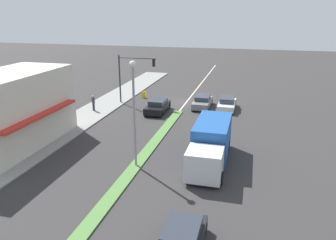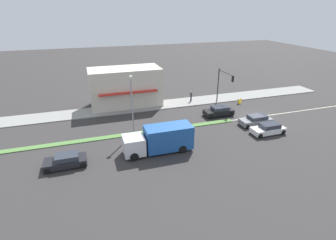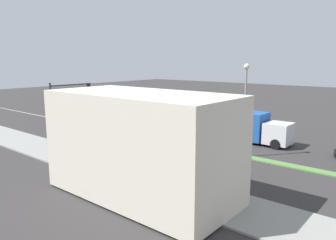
{
  "view_description": "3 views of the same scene",
  "coord_description": "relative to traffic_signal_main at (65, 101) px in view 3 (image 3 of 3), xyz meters",
  "views": [
    {
      "loc": [
        -7.53,
        37.53,
        10.47
      ],
      "look_at": [
        -0.78,
        11.69,
        1.58
      ],
      "focal_mm": 35.0,
      "sensor_mm": 36.0,
      "label": 1
    },
    {
      "loc": [
        -29.21,
        22.66,
        14.65
      ],
      "look_at": [
        -1.89,
        13.84,
        2.19
      ],
      "focal_mm": 28.0,
      "sensor_mm": 36.0,
      "label": 2
    },
    {
      "loc": [
        23.58,
        29.31,
        7.71
      ],
      "look_at": [
        0.77,
        10.48,
        2.31
      ],
      "focal_mm": 35.0,
      "sensor_mm": 36.0,
      "label": 3
    }
  ],
  "objects": [
    {
      "name": "suv_grey",
      "position": [
        -8.32,
        -0.72,
        -3.26
      ],
      "size": [
        1.83,
        4.34,
        1.33
      ],
      "color": "slate",
      "rests_on": "ground"
    },
    {
      "name": "ground_plane",
      "position": [
        -6.12,
        15.77,
        -3.9
      ],
      "size": [
        160.0,
        160.0,
        0.0
      ],
      "primitive_type": "plane",
      "color": "#333030"
    },
    {
      "name": "delivery_truck",
      "position": [
        -11.12,
        13.46,
        -2.43
      ],
      "size": [
        2.44,
        7.5,
        2.87
      ],
      "color": "silver",
      "rests_on": "ground"
    },
    {
      "name": "lane_marking_center",
      "position": [
        -6.12,
        -2.23,
        -3.9
      ],
      "size": [
        0.16,
        60.0,
        0.01
      ],
      "primitive_type": "cube",
      "color": "beige",
      "rests_on": "ground"
    },
    {
      "name": "van_white",
      "position": [
        -11.12,
        -0.55,
        -3.26
      ],
      "size": [
        1.8,
        4.2,
        1.34
      ],
      "color": "silver",
      "rests_on": "ground"
    },
    {
      "name": "suv_black",
      "position": [
        -3.92,
        2.51,
        -3.23
      ],
      "size": [
        1.91,
        4.22,
        1.39
      ],
      "color": "black",
      "rests_on": "ground"
    },
    {
      "name": "warning_aframe_sign",
      "position": [
        -0.45,
        -3.1,
        -3.47
      ],
      "size": [
        0.45,
        0.53,
        0.84
      ],
      "color": "yellow",
      "rests_on": "ground"
    },
    {
      "name": "traffic_signal_main",
      "position": [
        0.0,
        0.0,
        0.0
      ],
      "size": [
        4.59,
        0.34,
        5.6
      ],
      "color": "#333338",
      "rests_on": "sidewalk_right"
    },
    {
      "name": "sidewalk_right",
      "position": [
        2.88,
        16.27,
        -3.84
      ],
      "size": [
        4.0,
        73.0,
        0.12
      ],
      "primitive_type": "cube",
      "color": "gray",
      "rests_on": "ground"
    },
    {
      "name": "street_lamp",
      "position": [
        -6.12,
        15.49,
        0.88
      ],
      "size": [
        0.44,
        0.44,
        7.37
      ],
      "color": "gray",
      "rests_on": "median_strip"
    },
    {
      "name": "building_corner_store",
      "position": [
        4.66,
        14.56,
        -0.85
      ],
      "size": [
        5.83,
        10.94,
        5.86
      ],
      "color": "beige",
      "rests_on": "sidewalk_right"
    },
    {
      "name": "pedestrian",
      "position": [
        2.94,
        4.03,
        -2.88
      ],
      "size": [
        0.34,
        0.34,
        1.71
      ],
      "color": "#282D42",
      "rests_on": "sidewalk_right"
    }
  ]
}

